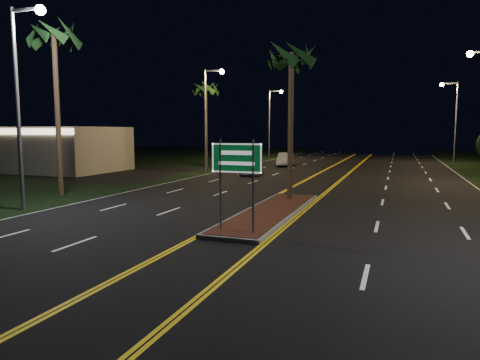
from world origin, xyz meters
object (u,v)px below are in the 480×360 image
at_px(streetlight_left_mid, 209,108).
at_px(palm_median, 291,57).
at_px(highway_sign, 237,167).
at_px(palm_left_near, 54,37).
at_px(car_far, 285,158).
at_px(streetlight_left_near, 23,85).
at_px(palm_left_far, 206,89).
at_px(commercial_building, 40,149).
at_px(streetlight_right_far, 453,113).
at_px(car_near, 252,165).
at_px(streetlight_left_far, 272,116).
at_px(median_island, 271,212).

relative_size(streetlight_left_mid, palm_median, 1.08).
bearing_deg(streetlight_left_mid, palm_median, -51.83).
distance_m(highway_sign, palm_left_near, 14.92).
relative_size(streetlight_left_mid, car_far, 1.87).
bearing_deg(palm_median, streetlight_left_near, -148.51).
distance_m(streetlight_left_near, palm_left_near, 5.36).
relative_size(streetlight_left_near, palm_left_far, 1.02).
xyz_separation_m(streetlight_left_near, palm_left_far, (-2.19, 24.00, 2.09)).
height_order(highway_sign, commercial_building, commercial_building).
bearing_deg(palm_median, palm_left_far, 126.18).
bearing_deg(streetlight_right_far, commercial_building, -148.99).
height_order(streetlight_left_near, palm_left_far, streetlight_left_near).
xyz_separation_m(highway_sign, commercial_building, (-26.00, 17.19, -0.40)).
xyz_separation_m(highway_sign, palm_left_near, (-12.50, 5.20, 6.28)).
relative_size(streetlight_left_near, car_near, 1.86).
distance_m(streetlight_left_near, car_near, 20.02).
height_order(commercial_building, streetlight_right_far, streetlight_right_far).
distance_m(highway_sign, streetlight_left_mid, 23.93).
relative_size(commercial_building, palm_left_near, 1.53).
height_order(highway_sign, streetlight_left_mid, streetlight_left_mid).
bearing_deg(car_far, palm_median, -83.79).
distance_m(highway_sign, car_far, 30.74).
bearing_deg(commercial_building, palm_left_far, 31.25).
relative_size(palm_median, car_far, 1.73).
xyz_separation_m(streetlight_right_far, palm_median, (-10.61, -31.50, 1.62)).
bearing_deg(car_far, car_near, -100.66).
bearing_deg(streetlight_left_far, palm_left_far, -97.78).
relative_size(commercial_building, car_far, 3.12).
distance_m(palm_median, palm_left_near, 12.82).
relative_size(commercial_building, streetlight_right_far, 1.67).
relative_size(highway_sign, palm_median, 0.39).
distance_m(highway_sign, commercial_building, 31.17).
relative_size(highway_sign, streetlight_right_far, 0.36).
height_order(streetlight_left_near, car_far, streetlight_left_near).
height_order(streetlight_left_near, palm_median, streetlight_left_near).
height_order(palm_median, palm_left_far, palm_left_far).
bearing_deg(commercial_building, palm_left_near, -41.61).
distance_m(median_island, streetlight_right_far, 37.00).
bearing_deg(median_island, car_near, 111.54).
relative_size(highway_sign, car_near, 0.66).
xyz_separation_m(commercial_building, palm_left_near, (13.50, -11.99, 6.68)).
bearing_deg(palm_left_far, palm_left_near, -89.14).
relative_size(streetlight_left_near, car_far, 1.87).
distance_m(streetlight_left_mid, palm_median, 17.25).
height_order(streetlight_right_far, palm_left_far, streetlight_right_far).
relative_size(streetlight_left_near, palm_median, 1.08).
height_order(palm_left_far, car_far, palm_left_far).
bearing_deg(streetlight_right_far, streetlight_left_mid, -139.70).
xyz_separation_m(streetlight_left_far, palm_left_far, (-2.19, -16.00, 2.09)).
distance_m(streetlight_left_near, palm_left_far, 24.19).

